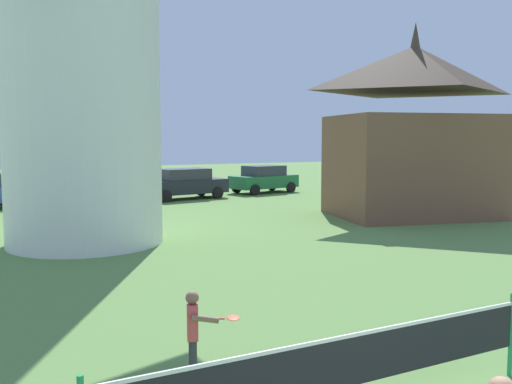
% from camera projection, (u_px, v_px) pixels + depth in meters
% --- Properties ---
extents(tennis_net, '(5.46, 0.06, 1.10)m').
position_uv_depth(tennis_net, '(341.00, 363.00, 5.92)').
color(tennis_net, '#238E4C').
rests_on(tennis_net, ground_plane).
extents(player_far, '(0.67, 0.64, 1.14)m').
position_uv_depth(player_far, '(195.00, 329.00, 7.10)').
color(player_far, '#333338').
rests_on(player_far, ground_plane).
extents(parked_car_cream, '(4.02, 2.22, 1.56)m').
position_uv_depth(parked_car_cream, '(95.00, 187.00, 26.33)').
color(parked_car_cream, silver).
rests_on(parked_car_cream, ground_plane).
extents(parked_car_black, '(4.56, 2.39, 1.56)m').
position_uv_depth(parked_car_black, '(184.00, 183.00, 28.29)').
color(parked_car_black, '#1E232D').
rests_on(parked_car_black, ground_plane).
extents(parked_car_green, '(4.12, 2.45, 1.56)m').
position_uv_depth(parked_car_green, '(264.00, 179.00, 31.56)').
color(parked_car_green, '#1E6638').
rests_on(parked_car_green, ground_plane).
extents(chapel, '(7.20, 5.96, 7.60)m').
position_uv_depth(chapel, '(413.00, 134.00, 21.80)').
color(chapel, brown).
rests_on(chapel, ground_plane).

